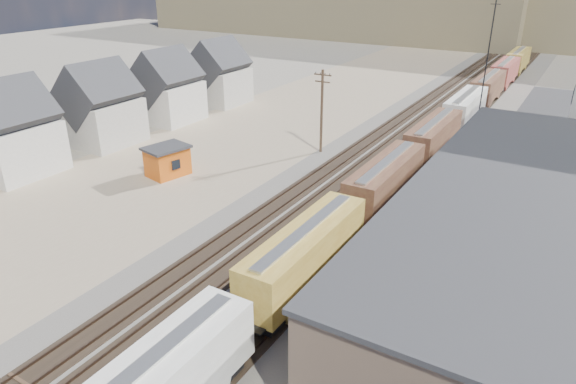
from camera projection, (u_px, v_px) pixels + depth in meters
The scene contains 9 objects.
ballast_bed at pixel (409, 145), 64.96m from camera, with size 18.00×200.00×0.06m, color #4C4742.
dirt_yard at pixel (235, 141), 66.50m from camera, with size 24.00×180.00×0.03m, color #87735D.
rail_tracks at pixel (405, 144), 65.18m from camera, with size 11.40×200.00×0.24m.
freight_train at pixel (451, 121), 65.23m from camera, with size 3.00×119.74×4.46m.
warehouse at pixel (502, 229), 36.87m from camera, with size 12.40×40.40×7.25m.
utility_pole_north at pixel (322, 110), 60.52m from camera, with size 2.20×0.32×10.00m.
radio_mast at pixel (486, 65), 66.27m from camera, with size 1.20×0.16×18.00m.
townhouse_row at pixel (59, 121), 59.55m from camera, with size 8.15×68.16×10.47m.
maintenance_shed at pixel (167, 161), 55.19m from camera, with size 4.36×5.13×3.29m.
Camera 1 is at (18.48, -10.88, 21.10)m, focal length 32.00 mm.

